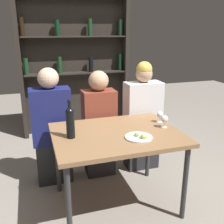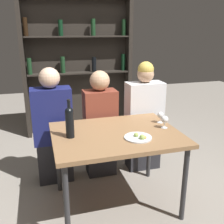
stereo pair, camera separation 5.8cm
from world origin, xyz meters
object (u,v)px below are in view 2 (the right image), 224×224
Objects in this scene: food_plate_0 at (138,137)px; seated_person_left at (53,130)px; seated_person_center at (100,127)px; wine_glass_1 at (161,115)px; wine_glass_0 at (165,120)px; wine_bottle at (70,121)px; seated_person_right at (144,119)px.

seated_person_left reaches higher than food_plate_0.
seated_person_center reaches higher than food_plate_0.
wine_glass_1 is at bearing 41.16° from food_plate_0.
wine_glass_1 is 1.12m from seated_person_left.
seated_person_left is at bearing 154.80° from wine_glass_1.
seated_person_center is (-0.46, 0.61, -0.24)m from wine_glass_0.
wine_bottle is 0.77m from seated_person_center.
wine_glass_0 is at bearing -95.32° from seated_person_right.
seated_person_center is (0.51, -0.00, -0.02)m from seated_person_left.
seated_person_center is 0.52m from seated_person_right.
food_plate_0 is 1.02m from seated_person_left.
wine_glass_1 is 0.46m from food_plate_0.
seated_person_center is at bearing 135.99° from wine_glass_1.
food_plate_0 is at bearing -79.58° from seated_person_center.
seated_person_left is (-0.11, 0.59, -0.29)m from wine_bottle.
seated_person_right reaches higher than wine_glass_1.
seated_person_center is at bearing 180.00° from seated_person_right.
food_plate_0 is at bearing -138.84° from wine_glass_1.
seated_person_center is 0.94× the size of seated_person_right.
food_plate_0 is (-0.32, -0.16, -0.07)m from wine_glass_0.
wine_glass_1 is 0.51m from seated_person_right.
seated_person_right reaches higher than seated_person_left.
wine_glass_0 is (0.86, -0.02, -0.07)m from wine_bottle.
wine_glass_1 is 0.09× the size of seated_person_center.
seated_person_center is (0.40, 0.59, -0.31)m from wine_bottle.
wine_bottle is at bearing -147.30° from seated_person_right.
wine_glass_1 is at bearing -44.01° from seated_person_center.
wine_glass_0 is 0.36m from food_plate_0.
wine_glass_1 is 0.09× the size of seated_person_right.
seated_person_left is 1.04× the size of seated_person_center.
wine_glass_0 is 1.08× the size of wine_glass_1.
wine_bottle is 0.89m from wine_glass_1.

